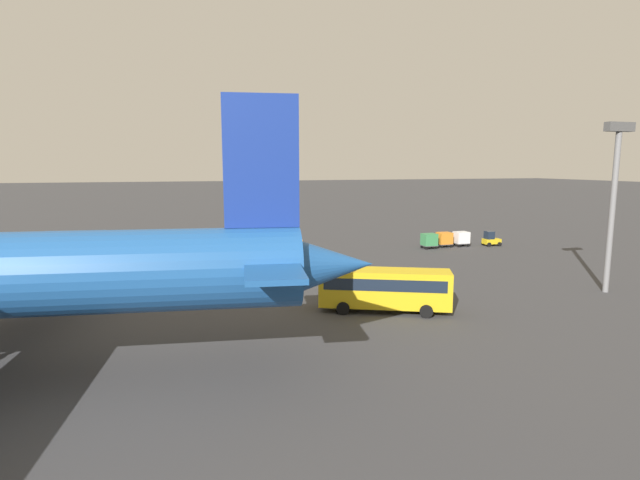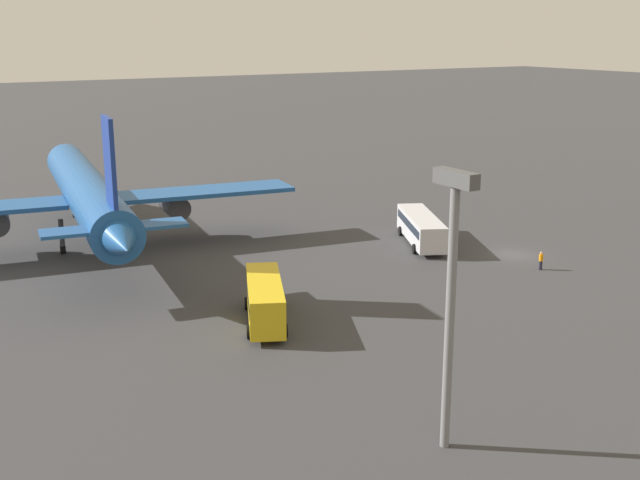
% 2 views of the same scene
% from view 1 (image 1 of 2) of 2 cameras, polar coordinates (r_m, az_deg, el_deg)
% --- Properties ---
extents(ground_plane, '(600.00, 600.00, 0.00)m').
position_cam_1_polar(ground_plane, '(66.81, -6.61, -1.31)').
color(ground_plane, '#38383A').
extents(shuttle_bus_near, '(11.89, 7.64, 3.05)m').
position_cam_1_polar(shuttle_bus_near, '(60.28, -13.31, -0.79)').
color(shuttle_bus_near, silver).
rests_on(shuttle_bus_near, ground).
extents(shuttle_bus_far, '(10.28, 6.52, 3.32)m').
position_cam_1_polar(shuttle_bus_far, '(39.45, 7.40, -5.32)').
color(shuttle_bus_far, gold).
rests_on(shuttle_bus_far, ground).
extents(baggage_tug, '(2.45, 1.70, 2.10)m').
position_cam_1_polar(baggage_tug, '(74.99, 18.93, 0.09)').
color(baggage_tug, gold).
rests_on(baggage_tug, ground).
extents(worker_person, '(0.38, 0.38, 1.74)m').
position_cam_1_polar(worker_person, '(66.30, -2.11, -0.57)').
color(worker_person, '#1E1E2D').
rests_on(worker_person, ground).
extents(cargo_cart_white, '(2.01, 1.69, 2.06)m').
position_cam_1_polar(cargo_cart_white, '(73.32, 15.84, 0.24)').
color(cargo_cart_white, '#38383D').
rests_on(cargo_cart_white, ground).
extents(cargo_cart_orange, '(2.01, 1.69, 2.06)m').
position_cam_1_polar(cargo_cart_orange, '(71.98, 14.02, 0.16)').
color(cargo_cart_orange, '#38383D').
rests_on(cargo_cart_orange, ground).
extents(cargo_cart_green, '(2.01, 1.69, 2.06)m').
position_cam_1_polar(cargo_cart_green, '(70.18, 12.37, 0.01)').
color(cargo_cart_green, '#38383D').
rests_on(cargo_cart_green, ground).
extents(light_pole, '(2.80, 0.70, 15.07)m').
position_cam_1_polar(light_pole, '(51.14, 30.59, 5.18)').
color(light_pole, slate).
rests_on(light_pole, ground).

